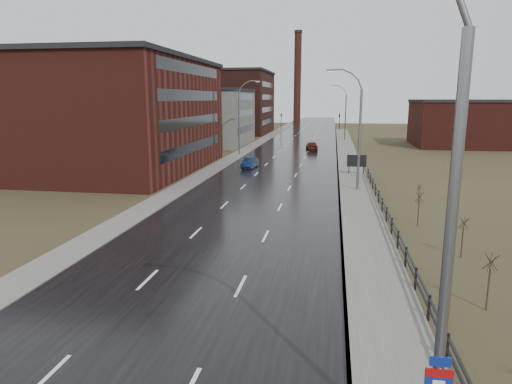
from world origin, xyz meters
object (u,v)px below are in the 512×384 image
(billboard, at_px, (357,161))
(car_near, at_px, (250,163))
(streetlight_main, at_px, (434,226))
(car_far, at_px, (312,146))

(billboard, height_order, car_near, billboard)
(billboard, bearing_deg, streetlight_main, -90.84)
(streetlight_main, relative_size, car_far, 2.71)
(streetlight_main, distance_m, car_far, 68.33)
(streetlight_main, bearing_deg, car_near, 104.88)
(car_far, bearing_deg, streetlight_main, 87.46)
(car_near, xyz_separation_m, car_far, (6.77, 21.47, 0.11))
(streetlight_main, height_order, car_near, streetlight_main)
(streetlight_main, distance_m, car_near, 48.34)
(car_near, bearing_deg, car_far, 76.56)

